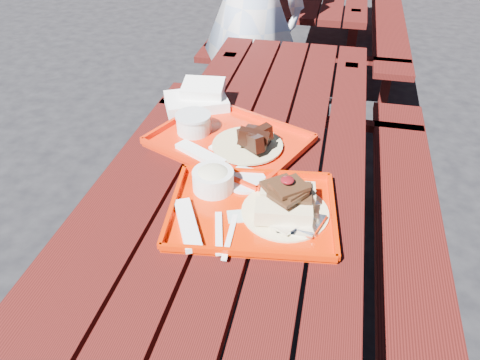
{
  "coord_description": "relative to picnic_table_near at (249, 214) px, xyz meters",
  "views": [
    {
      "loc": [
        0.24,
        -1.23,
        1.64
      ],
      "look_at": [
        0.0,
        -0.15,
        0.82
      ],
      "focal_mm": 35.0,
      "sensor_mm": 36.0,
      "label": 1
    }
  ],
  "objects": [
    {
      "name": "person",
      "position": [
        -0.3,
        1.45,
        0.3
      ],
      "size": [
        0.69,
        0.51,
        1.73
      ],
      "primitive_type": "imported",
      "rotation": [
        0.0,
        0.0,
        2.98
      ],
      "color": "#A3B8DD",
      "rests_on": "ground"
    },
    {
      "name": "white_cloth",
      "position": [
        -0.29,
        0.38,
        0.23
      ],
      "size": [
        0.29,
        0.26,
        0.1
      ],
      "color": "white",
      "rests_on": "picnic_table_near"
    },
    {
      "name": "near_tray",
      "position": [
        0.05,
        -0.19,
        0.23
      ],
      "size": [
        0.52,
        0.43,
        0.15
      ],
      "color": "red",
      "rests_on": "picnic_table_near"
    },
    {
      "name": "ground",
      "position": [
        0.0,
        0.0,
        -0.56
      ],
      "size": [
        60.0,
        60.0,
        0.0
      ],
      "primitive_type": "plane",
      "color": "black",
      "rests_on": "ground"
    },
    {
      "name": "far_tray",
      "position": [
        -0.11,
        0.14,
        0.22
      ],
      "size": [
        0.61,
        0.55,
        0.08
      ],
      "color": "red",
      "rests_on": "picnic_table_near"
    },
    {
      "name": "picnic_table_near",
      "position": [
        0.0,
        0.0,
        0.0
      ],
      "size": [
        1.41,
        2.4,
        0.75
      ],
      "color": "#3A0D0B",
      "rests_on": "ground"
    }
  ]
}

